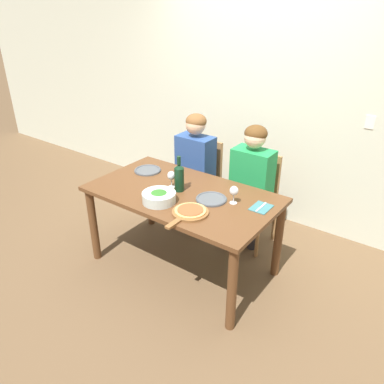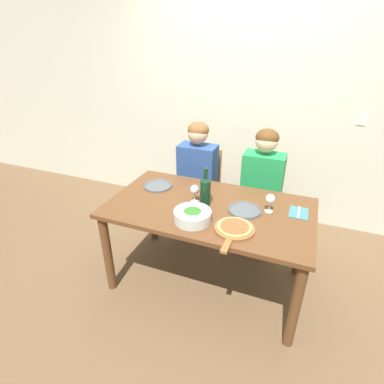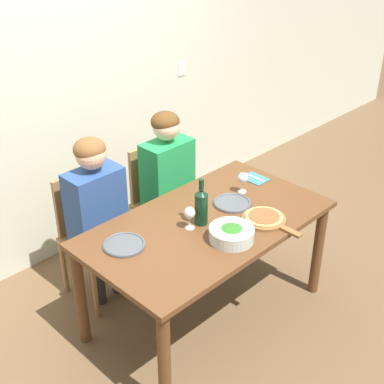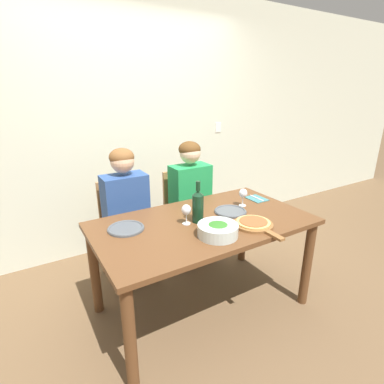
% 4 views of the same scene
% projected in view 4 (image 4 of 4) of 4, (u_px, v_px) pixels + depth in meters
% --- Properties ---
extents(ground_plane, '(40.00, 40.00, 0.00)m').
position_uv_depth(ground_plane, '(202.00, 305.00, 2.48)').
color(ground_plane, brown).
extents(back_wall, '(10.00, 0.06, 2.70)m').
position_uv_depth(back_wall, '(132.00, 124.00, 3.17)').
color(back_wall, beige).
rests_on(back_wall, ground).
extents(dining_table, '(1.61, 0.91, 0.77)m').
position_uv_depth(dining_table, '(203.00, 234.00, 2.27)').
color(dining_table, brown).
rests_on(dining_table, ground).
extents(chair_left, '(0.42, 0.42, 0.91)m').
position_uv_depth(chair_left, '(124.00, 225.00, 2.78)').
color(chair_left, '#9E7042').
rests_on(chair_left, ground).
extents(chair_right, '(0.42, 0.42, 0.91)m').
position_uv_depth(chair_right, '(186.00, 211.00, 3.11)').
color(chair_right, '#9E7042').
rests_on(chair_right, ground).
extents(person_woman, '(0.47, 0.51, 1.24)m').
position_uv_depth(person_woman, '(126.00, 204.00, 2.61)').
color(person_woman, '#28282D').
rests_on(person_woman, ground).
extents(person_man, '(0.47, 0.51, 1.24)m').
position_uv_depth(person_man, '(191.00, 191.00, 2.94)').
color(person_man, '#28282D').
rests_on(person_man, ground).
extents(wine_bottle, '(0.08, 0.08, 0.31)m').
position_uv_depth(wine_bottle, '(198.00, 206.00, 2.18)').
color(wine_bottle, black).
rests_on(wine_bottle, dining_table).
extents(broccoli_bowl, '(0.27, 0.27, 0.09)m').
position_uv_depth(broccoli_bowl, '(218.00, 230.00, 2.00)').
color(broccoli_bowl, silver).
rests_on(broccoli_bowl, dining_table).
extents(dinner_plate_left, '(0.26, 0.26, 0.02)m').
position_uv_depth(dinner_plate_left, '(126.00, 228.00, 2.10)').
color(dinner_plate_left, '#4C5156').
rests_on(dinner_plate_left, dining_table).
extents(dinner_plate_right, '(0.26, 0.26, 0.02)m').
position_uv_depth(dinner_plate_right, '(230.00, 211.00, 2.39)').
color(dinner_plate_right, '#4C5156').
rests_on(dinner_plate_right, dining_table).
extents(pizza_on_board, '(0.28, 0.42, 0.04)m').
position_uv_depth(pizza_on_board, '(254.00, 224.00, 2.15)').
color(pizza_on_board, brown).
rests_on(pizza_on_board, dining_table).
extents(wine_glass_left, '(0.07, 0.07, 0.15)m').
position_uv_depth(wine_glass_left, '(186.00, 211.00, 2.15)').
color(wine_glass_left, silver).
rests_on(wine_glass_left, dining_table).
extents(wine_glass_right, '(0.07, 0.07, 0.15)m').
position_uv_depth(wine_glass_right, '(243.00, 194.00, 2.49)').
color(wine_glass_right, silver).
rests_on(wine_glass_right, dining_table).
extents(fork_on_napkin, '(0.14, 0.18, 0.01)m').
position_uv_depth(fork_on_napkin, '(257.00, 199.00, 2.68)').
color(fork_on_napkin, '#387075').
rests_on(fork_on_napkin, dining_table).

